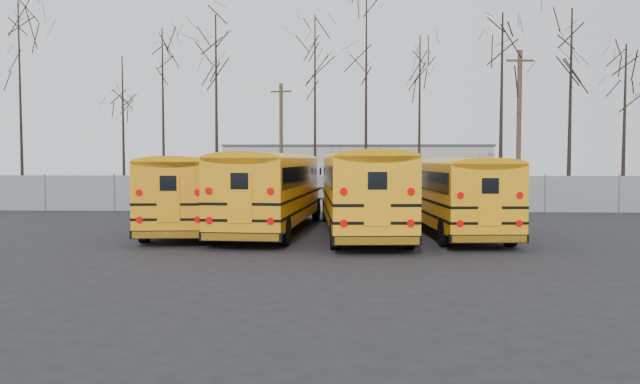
{
  "coord_description": "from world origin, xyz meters",
  "views": [
    {
      "loc": [
        1.03,
        -22.62,
        2.9
      ],
      "look_at": [
        0.02,
        2.24,
        1.6
      ],
      "focal_mm": 35.0,
      "sensor_mm": 36.0,
      "label": 1
    }
  ],
  "objects_px": {
    "bus_a": "(193,187)",
    "bus_d": "(453,189)",
    "bus_c": "(362,185)",
    "utility_pole_left": "(281,142)",
    "utility_pole_right": "(519,125)",
    "bus_b": "(271,185)"
  },
  "relations": [
    {
      "from": "bus_b",
      "to": "utility_pole_right",
      "type": "distance_m",
      "value": 21.97
    },
    {
      "from": "bus_c",
      "to": "bus_d",
      "type": "distance_m",
      "value": 3.57
    },
    {
      "from": "bus_c",
      "to": "utility_pole_right",
      "type": "bearing_deg",
      "value": 54.74
    },
    {
      "from": "utility_pole_left",
      "to": "bus_d",
      "type": "bearing_deg",
      "value": -51.94
    },
    {
      "from": "bus_d",
      "to": "utility_pole_left",
      "type": "distance_m",
      "value": 19.8
    },
    {
      "from": "bus_a",
      "to": "bus_b",
      "type": "height_order",
      "value": "bus_b"
    },
    {
      "from": "bus_a",
      "to": "utility_pole_right",
      "type": "relative_size",
      "value": 1.12
    },
    {
      "from": "utility_pole_left",
      "to": "utility_pole_right",
      "type": "height_order",
      "value": "utility_pole_right"
    },
    {
      "from": "bus_c",
      "to": "utility_pole_left",
      "type": "bearing_deg",
      "value": 101.58
    },
    {
      "from": "bus_d",
      "to": "utility_pole_right",
      "type": "height_order",
      "value": "utility_pole_right"
    },
    {
      "from": "utility_pole_right",
      "to": "utility_pole_left",
      "type": "bearing_deg",
      "value": 172.49
    },
    {
      "from": "bus_d",
      "to": "bus_a",
      "type": "bearing_deg",
      "value": 172.41
    },
    {
      "from": "bus_c",
      "to": "bus_a",
      "type": "bearing_deg",
      "value": 166.78
    },
    {
      "from": "bus_b",
      "to": "utility_pole_left",
      "type": "xyz_separation_m",
      "value": [
        -1.4,
        17.51,
        2.22
      ]
    },
    {
      "from": "bus_d",
      "to": "utility_pole_left",
      "type": "height_order",
      "value": "utility_pole_left"
    },
    {
      "from": "bus_a",
      "to": "bus_d",
      "type": "bearing_deg",
      "value": -8.47
    },
    {
      "from": "bus_a",
      "to": "bus_d",
      "type": "height_order",
      "value": "bus_a"
    },
    {
      "from": "utility_pole_right",
      "to": "bus_b",
      "type": "bearing_deg",
      "value": -134.38
    },
    {
      "from": "utility_pole_right",
      "to": "bus_c",
      "type": "bearing_deg",
      "value": -125.43
    },
    {
      "from": "utility_pole_right",
      "to": "bus_d",
      "type": "bearing_deg",
      "value": -116.66
    },
    {
      "from": "utility_pole_right",
      "to": "bus_a",
      "type": "bearing_deg",
      "value": -141.06
    },
    {
      "from": "bus_b",
      "to": "utility_pole_left",
      "type": "height_order",
      "value": "utility_pole_left"
    }
  ]
}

